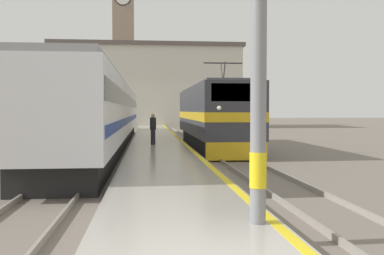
# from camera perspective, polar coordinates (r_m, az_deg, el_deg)

# --- Properties ---
(ground_plane) EXTENTS (200.00, 200.00, 0.00)m
(ground_plane) POSITION_cam_1_polar(r_m,az_deg,el_deg) (34.62, -4.67, -1.65)
(ground_plane) COLOR #70665B
(platform) EXTENTS (3.24, 140.00, 0.42)m
(platform) POSITION_cam_1_polar(r_m,az_deg,el_deg) (29.62, -4.48, -1.90)
(platform) COLOR #ADA89E
(platform) RESTS_ON ground
(rail_track_near) EXTENTS (2.84, 140.00, 0.16)m
(rail_track_near) POSITION_cam_1_polar(r_m,az_deg,el_deg) (29.89, 1.90, -2.20)
(rail_track_near) COLOR #70665B
(rail_track_near) RESTS_ON ground
(rail_track_far) EXTENTS (2.84, 140.00, 0.16)m
(rail_track_far) POSITION_cam_1_polar(r_m,az_deg,el_deg) (29.73, -10.62, -2.26)
(rail_track_far) COLOR #70665B
(rail_track_far) RESTS_ON ground
(locomotive_train) EXTENTS (2.92, 14.92, 4.82)m
(locomotive_train) POSITION_cam_1_polar(r_m,az_deg,el_deg) (27.24, 2.64, 1.45)
(locomotive_train) COLOR black
(locomotive_train) RESTS_ON ground
(passenger_train) EXTENTS (2.92, 36.00, 3.94)m
(passenger_train) POSITION_cam_1_polar(r_m,az_deg,el_deg) (29.25, -10.71, 1.78)
(passenger_train) COLOR black
(passenger_train) RESTS_ON ground
(person_on_platform) EXTENTS (0.34, 0.34, 1.73)m
(person_on_platform) POSITION_cam_1_polar(r_m,az_deg,el_deg) (24.92, -4.97, -0.08)
(person_on_platform) COLOR #23232D
(person_on_platform) RESTS_ON platform
(clock_tower) EXTENTS (3.82, 3.82, 23.61)m
(clock_tower) POSITION_cam_1_polar(r_m,az_deg,el_deg) (68.70, -8.69, 10.66)
(clock_tower) COLOR gray
(clock_tower) RESTS_ON ground
(station_building) EXTENTS (24.84, 10.22, 10.98)m
(station_building) POSITION_cam_1_polar(r_m,az_deg,el_deg) (61.39, -5.67, 5.17)
(station_building) COLOR beige
(station_building) RESTS_ON ground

